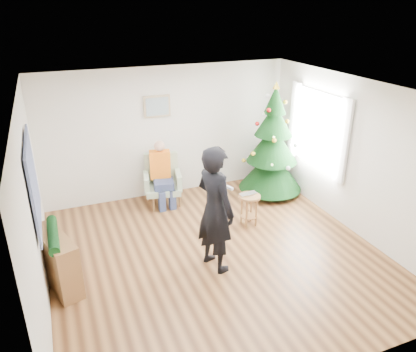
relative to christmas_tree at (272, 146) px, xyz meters
name	(u,v)px	position (x,y,z in m)	size (l,w,h in m)	color
floor	(216,254)	(-1.92, -1.67, -1.04)	(5.00, 5.00, 0.00)	brown
ceiling	(218,91)	(-1.92, -1.67, 1.56)	(5.00, 5.00, 0.00)	white
wall_back	(168,132)	(-1.92, 0.83, 0.26)	(5.00, 5.00, 0.00)	silver
wall_front	(321,280)	(-1.92, -4.17, 0.26)	(5.00, 5.00, 0.00)	silver
wall_left	(33,210)	(-4.42, -1.67, 0.26)	(5.00, 5.00, 0.00)	silver
wall_right	(354,157)	(0.58, -1.67, 0.26)	(5.00, 5.00, 0.00)	silver
window_panel	(318,130)	(0.55, -0.67, 0.46)	(0.04, 1.30, 1.40)	white
curtains	(317,130)	(0.52, -0.67, 0.46)	(0.05, 1.75, 1.50)	white
christmas_tree	(272,146)	(0.00, 0.00, 0.00)	(1.28, 1.28, 2.32)	#3F2816
stool	(249,210)	(-1.02, -1.02, -0.75)	(0.39, 0.39, 0.58)	brown
laptop	(250,195)	(-1.02, -1.02, -0.45)	(0.32, 0.21, 0.03)	silver
armchair	(163,186)	(-2.19, 0.39, -0.69)	(0.80, 0.76, 0.97)	#9AB08E
seated_person	(162,173)	(-2.20, 0.34, -0.39)	(0.45, 0.60, 1.28)	navy
standing_man	(215,209)	(-2.05, -1.92, -0.08)	(0.70, 0.46, 1.92)	black
game_controller	(229,188)	(-1.85, -1.95, 0.24)	(0.04, 0.13, 0.04)	white
console	(58,261)	(-4.25, -1.53, -0.64)	(0.30, 1.00, 0.80)	brown
garland	(53,235)	(-4.25, -1.53, -0.22)	(0.14, 0.14, 0.90)	black
tapestry	(33,182)	(-4.38, -1.37, 0.51)	(0.03, 1.50, 1.15)	black
framed_picture	(157,106)	(-2.12, 0.80, 0.81)	(0.52, 0.05, 0.42)	tan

